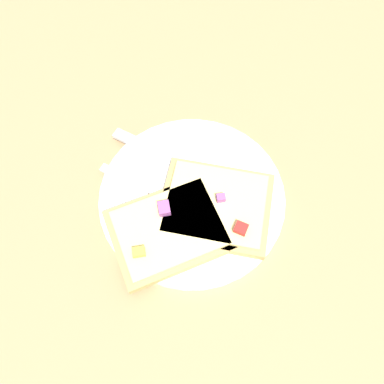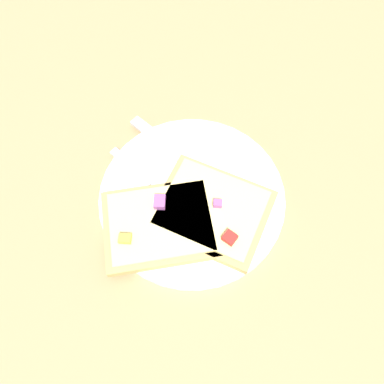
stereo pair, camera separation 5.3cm
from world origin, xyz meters
name	(u,v)px [view 1 (the left image)]	position (x,y,z in m)	size (l,w,h in m)	color
ground_plane	(192,198)	(0.00, 0.00, 0.00)	(4.00, 4.00, 0.00)	#9E7A51
plate	(192,197)	(0.00, 0.00, 0.01)	(0.27, 0.27, 0.01)	white
fork	(168,198)	(0.02, 0.03, 0.01)	(0.19, 0.10, 0.01)	silver
knife	(168,158)	(0.07, -0.01, 0.01)	(0.22, 0.10, 0.01)	silver
pizza_slice_main	(216,206)	(-0.04, -0.01, 0.02)	(0.20, 0.19, 0.03)	tan
pizza_slice_corner	(169,230)	(-0.02, 0.06, 0.02)	(0.16, 0.18, 0.03)	tan
crumb_scatter	(180,199)	(0.00, 0.02, 0.02)	(0.05, 0.13, 0.01)	tan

